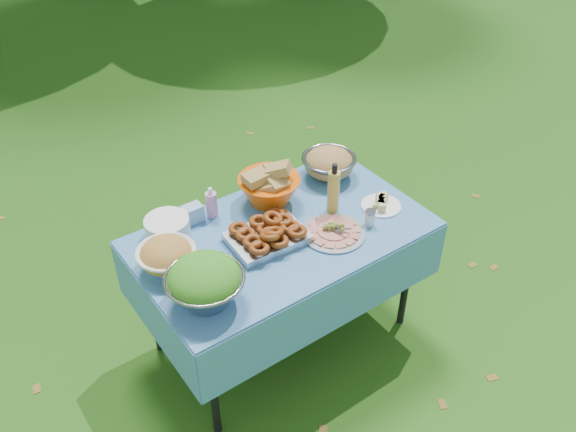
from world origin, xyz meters
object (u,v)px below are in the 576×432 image
object	(u,v)px
charcuterie_platter	(334,228)
salad_bowl	(205,282)
picnic_table	(283,287)
pasta_bowl_steel	(329,163)
plate_stack	(167,227)
bread_bowl	(269,184)
oil_bottle	(334,188)

from	to	relation	value
charcuterie_platter	salad_bowl	bearing A→B (deg)	-176.83
picnic_table	charcuterie_platter	bearing A→B (deg)	-38.24
picnic_table	pasta_bowl_steel	size ratio (longest dim) A/B	4.82
picnic_table	salad_bowl	size ratio (longest dim) A/B	4.20
pasta_bowl_steel	charcuterie_platter	size ratio (longest dim) A/B	0.94
plate_stack	bread_bowl	xyz separation A→B (m)	(0.57, -0.05, 0.06)
bread_bowl	oil_bottle	size ratio (longest dim) A/B	1.16
picnic_table	plate_stack	world-z (taller)	plate_stack
plate_stack	oil_bottle	xyz separation A→B (m)	(0.79, -0.32, 0.09)
bread_bowl	charcuterie_platter	xyz separation A→B (m)	(0.10, -0.41, -0.07)
picnic_table	salad_bowl	distance (m)	0.76
bread_bowl	picnic_table	bearing A→B (deg)	-110.77
pasta_bowl_steel	oil_bottle	xyz separation A→B (m)	(-0.19, -0.28, 0.06)
oil_bottle	picnic_table	bearing A→B (deg)	178.82
picnic_table	salad_bowl	xyz separation A→B (m)	(-0.54, -0.20, 0.49)
picnic_table	pasta_bowl_steel	xyz separation A→B (m)	(0.51, 0.27, 0.46)
bread_bowl	pasta_bowl_steel	bearing A→B (deg)	1.94
oil_bottle	salad_bowl	bearing A→B (deg)	-167.36
plate_stack	salad_bowl	bearing A→B (deg)	-97.81
charcuterie_platter	pasta_bowl_steel	bearing A→B (deg)	54.15
bread_bowl	oil_bottle	xyz separation A→B (m)	(0.22, -0.26, 0.03)
picnic_table	oil_bottle	distance (m)	0.61
plate_stack	pasta_bowl_steel	world-z (taller)	pasta_bowl_steel
charcuterie_platter	picnic_table	bearing A→B (deg)	141.76
plate_stack	pasta_bowl_steel	bearing A→B (deg)	-2.33
salad_bowl	charcuterie_platter	size ratio (longest dim) A/B	1.08
salad_bowl	bread_bowl	distance (m)	0.79
plate_stack	oil_bottle	distance (m)	0.86
picnic_table	charcuterie_platter	size ratio (longest dim) A/B	4.53
pasta_bowl_steel	charcuterie_platter	bearing A→B (deg)	-125.85
bread_bowl	plate_stack	bearing A→B (deg)	174.60
pasta_bowl_steel	bread_bowl	bearing A→B (deg)	-178.06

